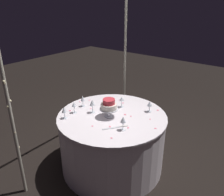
# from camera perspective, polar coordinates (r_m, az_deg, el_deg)

# --- Properties ---
(ground_plane) EXTENTS (12.00, 12.00, 0.00)m
(ground_plane) POSITION_cam_1_polar(r_m,az_deg,el_deg) (3.21, 0.00, -16.28)
(ground_plane) COLOR black
(decorative_arch) EXTENTS (2.01, 0.06, 2.43)m
(decorative_arch) POSITION_cam_1_polar(r_m,az_deg,el_deg) (2.85, -8.28, 13.24)
(decorative_arch) COLOR #B7B29E
(decorative_arch) RESTS_ON ground
(main_table) EXTENTS (1.34, 1.34, 0.75)m
(main_table) POSITION_cam_1_polar(r_m,az_deg,el_deg) (2.98, 0.00, -10.71)
(main_table) COLOR white
(main_table) RESTS_ON ground
(tiered_cake) EXTENTS (0.22, 0.22, 0.23)m
(tiered_cake) POSITION_cam_1_polar(r_m,az_deg,el_deg) (2.69, -0.79, -1.86)
(tiered_cake) COLOR silver
(tiered_cake) RESTS_ON main_table
(wine_glass_0) EXTENTS (0.06, 0.06, 0.14)m
(wine_glass_0) POSITION_cam_1_polar(r_m,az_deg,el_deg) (2.84, -9.49, -1.77)
(wine_glass_0) COLOR silver
(wine_glass_0) RESTS_ON main_table
(wine_glass_1) EXTENTS (0.06, 0.06, 0.15)m
(wine_glass_1) POSITION_cam_1_polar(r_m,az_deg,el_deg) (2.73, -11.87, -3.00)
(wine_glass_1) COLOR silver
(wine_glass_1) RESTS_ON main_table
(wine_glass_2) EXTENTS (0.06, 0.06, 0.14)m
(wine_glass_2) POSITION_cam_1_polar(r_m,az_deg,el_deg) (2.87, 9.40, -1.53)
(wine_glass_2) COLOR silver
(wine_glass_2) RESTS_ON main_table
(wine_glass_3) EXTENTS (0.06, 0.06, 0.14)m
(wine_glass_3) POSITION_cam_1_polar(r_m,az_deg,el_deg) (2.95, 2.48, -0.33)
(wine_glass_3) COLOR silver
(wine_glass_3) RESTS_ON main_table
(wine_glass_4) EXTENTS (0.06, 0.06, 0.17)m
(wine_glass_4) POSITION_cam_1_polar(r_m,az_deg,el_deg) (2.81, -4.95, -1.28)
(wine_glass_4) COLOR silver
(wine_glass_4) RESTS_ON main_table
(wine_glass_5) EXTENTS (0.06, 0.06, 0.16)m
(wine_glass_5) POSITION_cam_1_polar(r_m,az_deg,el_deg) (2.43, 2.80, -5.56)
(wine_glass_5) COLOR silver
(wine_glass_5) RESTS_ON main_table
(wine_glass_6) EXTENTS (0.06, 0.06, 0.15)m
(wine_glass_6) POSITION_cam_1_polar(r_m,az_deg,el_deg) (2.99, -7.35, -0.26)
(wine_glass_6) COLOR silver
(wine_glass_6) RESTS_ON main_table
(cake_knife) EXTENTS (0.25, 0.19, 0.01)m
(cake_knife) POSITION_cam_1_polar(r_m,az_deg,el_deg) (2.53, 1.22, -7.33)
(cake_knife) COLOR silver
(cake_knife) RESTS_ON main_table
(rose_petal_0) EXTENTS (0.04, 0.04, 0.00)m
(rose_petal_0) POSITION_cam_1_polar(r_m,az_deg,el_deg) (2.94, -10.45, -3.13)
(rose_petal_0) COLOR #EA6B84
(rose_petal_0) RESTS_ON main_table
(rose_petal_1) EXTENTS (0.03, 0.04, 0.00)m
(rose_petal_1) POSITION_cam_1_polar(r_m,az_deg,el_deg) (2.56, 10.79, -7.48)
(rose_petal_1) COLOR #EA6B84
(rose_petal_1) RESTS_ON main_table
(rose_petal_2) EXTENTS (0.03, 0.03, 0.00)m
(rose_petal_2) POSITION_cam_1_polar(r_m,az_deg,el_deg) (2.73, 9.50, -5.23)
(rose_petal_2) COLOR #EA6B84
(rose_petal_2) RESTS_ON main_table
(rose_petal_3) EXTENTS (0.03, 0.03, 0.00)m
(rose_petal_3) POSITION_cam_1_polar(r_m,az_deg,el_deg) (3.17, -8.07, -0.91)
(rose_petal_3) COLOR #EA6B84
(rose_petal_3) RESTS_ON main_table
(rose_petal_4) EXTENTS (0.03, 0.03, 0.00)m
(rose_petal_4) POSITION_cam_1_polar(r_m,az_deg,el_deg) (3.03, -0.11, -1.85)
(rose_petal_4) COLOR #EA6B84
(rose_petal_4) RESTS_ON main_table
(rose_petal_5) EXTENTS (0.04, 0.03, 0.00)m
(rose_petal_5) POSITION_cam_1_polar(r_m,az_deg,el_deg) (2.96, 11.38, -3.01)
(rose_petal_5) COLOR #EA6B84
(rose_petal_5) RESTS_ON main_table
(rose_petal_6) EXTENTS (0.03, 0.03, 0.00)m
(rose_petal_6) POSITION_cam_1_polar(r_m,az_deg,el_deg) (2.77, 4.74, -4.56)
(rose_petal_6) COLOR #EA6B84
(rose_petal_6) RESTS_ON main_table
(rose_petal_7) EXTENTS (0.04, 0.03, 0.00)m
(rose_petal_7) POSITION_cam_1_polar(r_m,az_deg,el_deg) (2.53, 4.06, -7.42)
(rose_petal_7) COLOR #EA6B84
(rose_petal_7) RESTS_ON main_table
(rose_petal_8) EXTENTS (0.04, 0.04, 0.00)m
(rose_petal_8) POSITION_cam_1_polar(r_m,az_deg,el_deg) (2.80, 3.28, -4.15)
(rose_petal_8) COLOR #EA6B84
(rose_petal_8) RESTS_ON main_table
(rose_petal_9) EXTENTS (0.03, 0.03, 0.00)m
(rose_petal_9) POSITION_cam_1_polar(r_m,az_deg,el_deg) (2.96, -5.38, -2.59)
(rose_petal_9) COLOR #EA6B84
(rose_petal_9) RESTS_ON main_table
(rose_petal_10) EXTENTS (0.03, 0.02, 0.00)m
(rose_petal_10) POSITION_cam_1_polar(r_m,az_deg,el_deg) (3.20, -5.69, -0.54)
(rose_petal_10) COLOR #EA6B84
(rose_petal_10) RESTS_ON main_table
(rose_petal_11) EXTENTS (0.03, 0.03, 0.00)m
(rose_petal_11) POSITION_cam_1_polar(r_m,az_deg,el_deg) (2.56, -4.93, -7.02)
(rose_petal_11) COLOR #EA6B84
(rose_petal_11) RESTS_ON main_table
(rose_petal_12) EXTENTS (0.04, 0.05, 0.00)m
(rose_petal_12) POSITION_cam_1_polar(r_m,az_deg,el_deg) (3.17, 2.07, -0.67)
(rose_petal_12) COLOR #EA6B84
(rose_petal_12) RESTS_ON main_table
(rose_petal_13) EXTENTS (0.04, 0.04, 0.00)m
(rose_petal_13) POSITION_cam_1_polar(r_m,az_deg,el_deg) (2.54, -0.53, -7.18)
(rose_petal_13) COLOR #EA6B84
(rose_petal_13) RESTS_ON main_table
(rose_petal_14) EXTENTS (0.02, 0.03, 0.00)m
(rose_petal_14) POSITION_cam_1_polar(r_m,az_deg,el_deg) (2.35, -0.14, -9.98)
(rose_petal_14) COLOR #EA6B84
(rose_petal_14) RESTS_ON main_table
(rose_petal_15) EXTENTS (0.05, 0.04, 0.00)m
(rose_petal_15) POSITION_cam_1_polar(r_m,az_deg,el_deg) (3.10, 2.67, -1.25)
(rose_petal_15) COLOR #EA6B84
(rose_petal_15) RESTS_ON main_table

